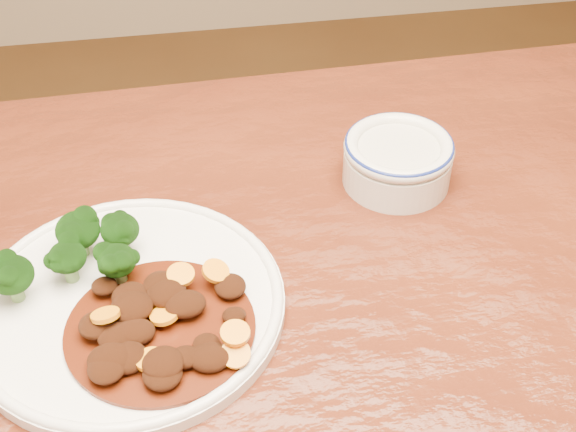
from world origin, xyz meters
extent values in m
cube|color=#56210F|center=(0.00, 0.00, 0.73)|extent=(1.52, 0.94, 0.04)
cylinder|color=white|center=(-0.19, 0.04, 0.76)|extent=(0.30, 0.30, 0.01)
torus|color=white|center=(-0.19, 0.04, 0.76)|extent=(0.30, 0.30, 0.01)
cylinder|color=#678E49|center=(-0.20, 0.11, 0.77)|extent=(0.01, 0.01, 0.02)
ellipsoid|color=black|center=(-0.20, 0.11, 0.79)|extent=(0.04, 0.04, 0.03)
cylinder|color=#678E49|center=(-0.30, 0.06, 0.77)|extent=(0.01, 0.01, 0.02)
ellipsoid|color=black|center=(-0.30, 0.06, 0.80)|extent=(0.04, 0.04, 0.03)
cylinder|color=#678E49|center=(-0.20, 0.06, 0.77)|extent=(0.01, 0.01, 0.02)
ellipsoid|color=black|center=(-0.20, 0.06, 0.79)|extent=(0.04, 0.04, 0.03)
cylinder|color=#678E49|center=(-0.25, 0.08, 0.77)|extent=(0.01, 0.01, 0.02)
ellipsoid|color=black|center=(-0.25, 0.08, 0.79)|extent=(0.04, 0.04, 0.03)
cylinder|color=#678E49|center=(-0.24, 0.11, 0.77)|extent=(0.01, 0.01, 0.02)
ellipsoid|color=black|center=(-0.24, 0.11, 0.80)|extent=(0.04, 0.04, 0.04)
cylinder|color=#4B1A08|center=(-0.16, -0.01, 0.77)|extent=(0.18, 0.18, 0.00)
ellipsoid|color=black|center=(-0.09, 0.03, 0.77)|extent=(0.02, 0.03, 0.01)
ellipsoid|color=black|center=(-0.12, -0.05, 0.77)|extent=(0.04, 0.03, 0.02)
ellipsoid|color=black|center=(-0.19, -0.04, 0.77)|extent=(0.04, 0.04, 0.02)
ellipsoid|color=black|center=(-0.19, 0.03, 0.78)|extent=(0.04, 0.03, 0.02)
ellipsoid|color=black|center=(-0.19, 0.01, 0.78)|extent=(0.04, 0.04, 0.02)
ellipsoid|color=black|center=(-0.20, -0.02, 0.78)|extent=(0.03, 0.03, 0.02)
ellipsoid|color=black|center=(-0.14, 0.01, 0.78)|extent=(0.04, 0.03, 0.02)
ellipsoid|color=black|center=(-0.15, 0.03, 0.78)|extent=(0.04, 0.04, 0.02)
ellipsoid|color=black|center=(-0.09, -0.01, 0.77)|extent=(0.02, 0.02, 0.01)
ellipsoid|color=black|center=(-0.21, -0.04, 0.78)|extent=(0.04, 0.03, 0.02)
ellipsoid|color=black|center=(-0.16, 0.04, 0.78)|extent=(0.03, 0.03, 0.02)
ellipsoid|color=black|center=(-0.14, -0.05, 0.78)|extent=(0.03, 0.02, 0.01)
ellipsoid|color=black|center=(-0.09, 0.03, 0.78)|extent=(0.03, 0.03, 0.02)
ellipsoid|color=black|center=(-0.21, 0.05, 0.78)|extent=(0.03, 0.02, 0.01)
ellipsoid|color=black|center=(-0.21, -0.05, 0.78)|extent=(0.03, 0.04, 0.02)
ellipsoid|color=black|center=(-0.19, -0.01, 0.78)|extent=(0.04, 0.03, 0.02)
ellipsoid|color=black|center=(-0.22, 0.00, 0.78)|extent=(0.03, 0.03, 0.02)
ellipsoid|color=black|center=(-0.16, -0.06, 0.78)|extent=(0.04, 0.04, 0.02)
ellipsoid|color=black|center=(-0.16, -0.07, 0.78)|extent=(0.04, 0.04, 0.02)
ellipsoid|color=black|center=(-0.12, -0.04, 0.77)|extent=(0.03, 0.02, 0.01)
cylinder|color=orange|center=(-0.14, 0.04, 0.79)|extent=(0.04, 0.04, 0.01)
cylinder|color=orange|center=(-0.10, -0.06, 0.78)|extent=(0.04, 0.04, 0.02)
cylinder|color=orange|center=(-0.11, 0.04, 0.79)|extent=(0.03, 0.03, 0.02)
cylinder|color=orange|center=(-0.17, -0.05, 0.78)|extent=(0.03, 0.03, 0.01)
cylinder|color=orange|center=(-0.16, 0.00, 0.78)|extent=(0.04, 0.04, 0.01)
cylinder|color=orange|center=(-0.10, -0.04, 0.79)|extent=(0.03, 0.04, 0.01)
cylinder|color=orange|center=(-0.21, 0.00, 0.79)|extent=(0.04, 0.03, 0.02)
cylinder|color=silver|center=(0.12, 0.19, 0.77)|extent=(0.12, 0.12, 0.04)
cylinder|color=beige|center=(0.12, 0.19, 0.79)|extent=(0.10, 0.10, 0.01)
torus|color=silver|center=(0.12, 0.19, 0.80)|extent=(0.13, 0.13, 0.02)
torus|color=navy|center=(0.12, 0.19, 0.80)|extent=(0.12, 0.12, 0.01)
camera|label=1|loc=(-0.13, -0.51, 1.34)|focal=50.00mm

